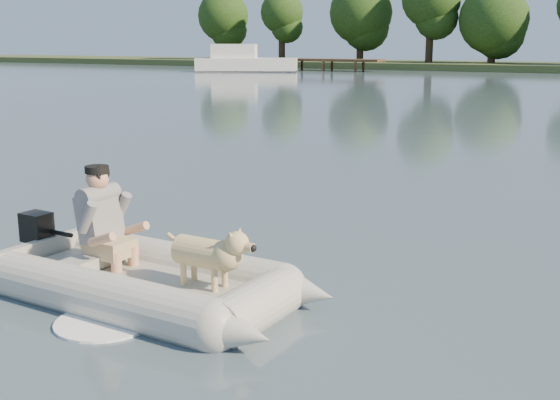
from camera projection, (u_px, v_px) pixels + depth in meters
The scene contains 7 objects.
water at pixel (137, 303), 7.10m from camera, with size 160.00×160.00×0.00m, color slate.
dock at pixel (288, 64), 63.63m from camera, with size 18.00×2.00×1.04m, color #4C331E, non-canonical shape.
dinghy at pixel (149, 242), 7.12m from camera, with size 4.52×2.85×1.40m, color #A6A6A1, non-canonical shape.
man at pixel (101, 214), 7.48m from camera, with size 0.73×0.63×1.09m, color slate, non-canonical shape.
dog at pixel (204, 258), 6.84m from camera, with size 0.94×0.34×0.63m, color tan, non-canonical shape.
outboard_motor at pixel (38, 245), 8.03m from camera, with size 0.42×0.29×0.80m, color black, non-canonical shape.
cabin_cruiser at pixel (247, 58), 59.36m from camera, with size 8.87×3.17×2.75m, color white, non-canonical shape.
Camera 1 is at (4.48, -5.17, 2.60)m, focal length 45.00 mm.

